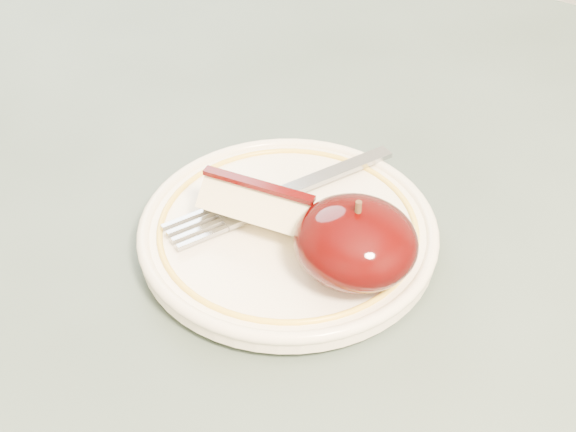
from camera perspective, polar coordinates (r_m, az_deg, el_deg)
The scene contains 5 objects.
table at distance 0.68m, azimuth -5.34°, elevation -2.98°, with size 0.90×0.90×0.75m.
plate at distance 0.55m, azimuth 0.00°, elevation -1.10°, with size 0.21×0.21×0.02m.
apple_half at distance 0.51m, azimuth 4.84°, elevation -1.85°, with size 0.08×0.08×0.06m.
apple_wedge at distance 0.54m, azimuth -2.08°, elevation 0.69°, with size 0.08×0.05×0.04m.
fork at distance 0.57m, azimuth -0.66°, elevation 1.54°, with size 0.09×0.18×0.00m.
Camera 1 is at (0.32, -0.38, 1.13)m, focal length 50.00 mm.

